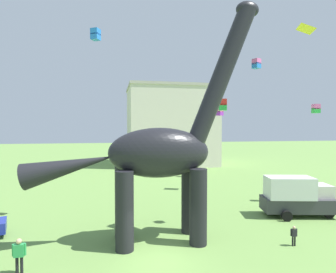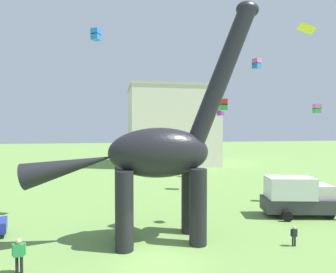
{
  "view_description": "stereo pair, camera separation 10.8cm",
  "coord_description": "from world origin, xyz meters",
  "views": [
    {
      "loc": [
        -2.46,
        -14.7,
        7.15
      ],
      "look_at": [
        1.19,
        3.81,
        6.56
      ],
      "focal_mm": 30.17,
      "sensor_mm": 36.0,
      "label": 1
    },
    {
      "loc": [
        -2.35,
        -14.72,
        7.15
      ],
      "look_at": [
        1.19,
        3.81,
        6.56
      ],
      "focal_mm": 30.17,
      "sensor_mm": 36.0,
      "label": 2
    }
  ],
  "objects": [
    {
      "name": "kite_mid_right",
      "position": [
        -3.67,
        7.62,
        14.25
      ],
      "size": [
        0.8,
        0.8,
        0.84
      ],
      "color": "#287AE5"
    },
    {
      "name": "kite_high_right",
      "position": [
        16.27,
        8.58,
        8.94
      ],
      "size": [
        0.69,
        0.69,
        0.84
      ],
      "color": "pink"
    },
    {
      "name": "person_far_spectator",
      "position": [
        8.26,
        0.34,
        0.74
      ],
      "size": [
        0.46,
        0.2,
        1.22
      ],
      "rotation": [
        0.0,
        0.0,
        6.0
      ],
      "color": "black",
      "rests_on": "ground_plane"
    },
    {
      "name": "background_building_block",
      "position": [
        8.74,
        39.79,
        7.56
      ],
      "size": [
        16.54,
        13.51,
        15.09
      ],
      "color": "beige",
      "rests_on": "ground_plane"
    },
    {
      "name": "person_photographer",
      "position": [
        13.07,
        10.51,
        0.99
      ],
      "size": [
        0.61,
        0.27,
        1.64
      ],
      "rotation": [
        0.0,
        0.0,
        4.05
      ],
      "color": "#2D3347",
      "rests_on": "ground_plane"
    },
    {
      "name": "person_watching_child",
      "position": [
        -6.96,
        0.02,
        1.06
      ],
      "size": [
        0.65,
        0.29,
        1.75
      ],
      "rotation": [
        0.0,
        0.0,
        0.89
      ],
      "color": "black",
      "rests_on": "ground_plane"
    },
    {
      "name": "ground_plane",
      "position": [
        0.0,
        0.0,
        0.0
      ],
      "size": [
        240.0,
        240.0,
        0.0
      ],
      "primitive_type": "plane",
      "color": "#6B9347"
    },
    {
      "name": "kite_trailing",
      "position": [
        12.53,
        23.27,
        9.41
      ],
      "size": [
        1.03,
        1.03,
        1.08
      ],
      "color": "pink"
    },
    {
      "name": "kite_high_left",
      "position": [
        7.49,
        3.65,
        11.64
      ],
      "size": [
        0.62,
        0.62,
        0.67
      ],
      "color": "pink"
    },
    {
      "name": "kite_mid_left",
      "position": [
        9.67,
        15.15,
        9.72
      ],
      "size": [
        1.14,
        1.14,
        1.27
      ],
      "color": "red"
    },
    {
      "name": "dinosaur_sculpture",
      "position": [
        0.35,
        2.71,
        5.58
      ],
      "size": [
        14.78,
        3.13,
        15.44
      ],
      "rotation": [
        0.0,
        0.0,
        -0.1
      ],
      "color": "black",
      "rests_on": "ground_plane"
    },
    {
      "name": "parked_box_truck",
      "position": [
        12.14,
        5.49,
        1.65
      ],
      "size": [
        5.92,
        3.26,
        3.2
      ],
      "rotation": [
        0.0,
        0.0,
        -0.22
      ],
      "color": "#38383D",
      "rests_on": "ground_plane"
    },
    {
      "name": "kite_apex",
      "position": [
        13.49,
        6.49,
        15.42
      ],
      "size": [
        1.7,
        2.0,
        0.53
      ],
      "color": "yellow"
    }
  ]
}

